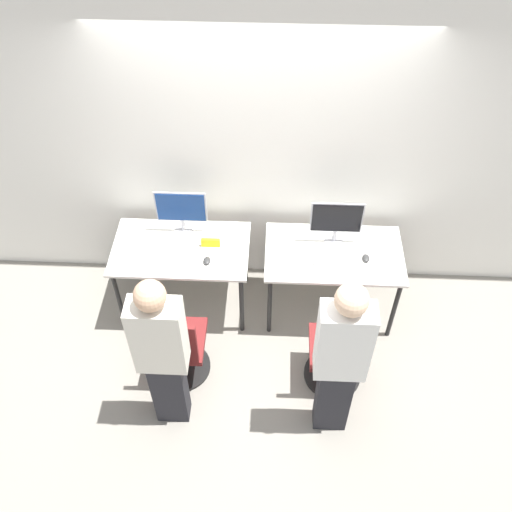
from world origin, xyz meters
TOP-DOWN VIEW (x-y plane):
  - ground_plane at (0.00, 0.00)m, footprint 20.00×20.00m
  - wall_back at (0.00, 0.81)m, footprint 12.00×0.05m
  - desk_left at (-0.65, 0.34)m, footprint 1.17×0.69m
  - monitor_left at (-0.65, 0.56)m, footprint 0.43×0.16m
  - keyboard_left at (-0.65, 0.20)m, footprint 0.37×0.16m
  - mouse_left at (-0.41, 0.19)m, footprint 0.06×0.09m
  - office_chair_left at (-0.61, -0.43)m, footprint 0.48×0.48m
  - person_left at (-0.62, -0.80)m, footprint 0.36×0.21m
  - desk_right at (0.65, 0.34)m, footprint 1.17×0.69m
  - monitor_right at (0.65, 0.48)m, footprint 0.43×0.16m
  - keyboard_right at (0.65, 0.27)m, footprint 0.37×0.16m
  - mouse_right at (0.91, 0.28)m, footprint 0.06×0.09m
  - office_chair_right at (0.67, -0.45)m, footprint 0.48×0.48m
  - person_right at (0.62, -0.81)m, footprint 0.36×0.22m
  - placard_left at (-0.40, 0.38)m, footprint 0.16×0.03m

SIDE VIEW (x-z plane):
  - ground_plane at x=0.00m, z-range 0.00..0.00m
  - office_chair_left at x=-0.61m, z-range -0.08..0.79m
  - office_chair_right at x=0.67m, z-range -0.08..0.79m
  - desk_left at x=-0.65m, z-range 0.29..1.02m
  - desk_right at x=0.65m, z-range 0.29..1.02m
  - keyboard_left at x=-0.65m, z-range 0.73..0.75m
  - keyboard_right at x=0.65m, z-range 0.73..0.75m
  - mouse_left at x=-0.41m, z-range 0.73..0.77m
  - mouse_right at x=0.91m, z-range 0.73..0.77m
  - placard_left at x=-0.40m, z-range 0.73..0.81m
  - person_left at x=-0.62m, z-range 0.07..1.67m
  - person_right at x=0.62m, z-range 0.08..1.73m
  - monitor_left at x=-0.65m, z-range 0.76..1.19m
  - monitor_right at x=0.65m, z-range 0.76..1.19m
  - wall_back at x=0.00m, z-range 0.00..2.80m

